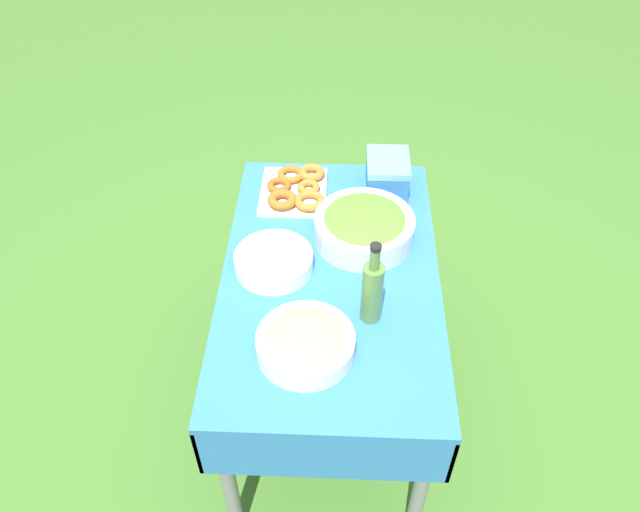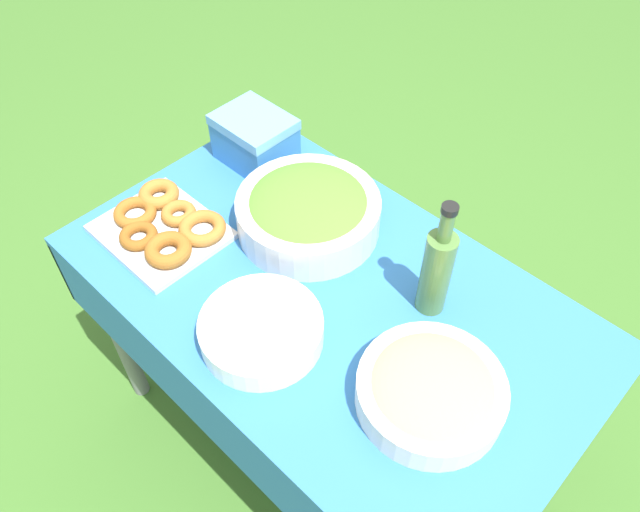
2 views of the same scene
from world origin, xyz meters
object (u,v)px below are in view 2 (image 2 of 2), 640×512
object	(u,v)px
plate_stack	(261,330)
olive_oil_bottle	(437,270)
salad_bowl	(308,211)
donut_platter	(164,226)
cooler_box	(255,139)
pasta_bowl	(431,390)

from	to	relation	value
plate_stack	olive_oil_bottle	world-z (taller)	olive_oil_bottle
salad_bowl	olive_oil_bottle	bearing A→B (deg)	-177.30
donut_platter	cooler_box	size ratio (longest dim) A/B	1.57
salad_bowl	donut_platter	xyz separation A→B (m)	(0.25, 0.26, -0.04)
pasta_bowl	cooler_box	world-z (taller)	cooler_box
donut_platter	olive_oil_bottle	size ratio (longest dim) A/B	1.01
olive_oil_bottle	salad_bowl	bearing A→B (deg)	2.70
olive_oil_bottle	plate_stack	bearing A→B (deg)	57.61
plate_stack	cooler_box	world-z (taller)	cooler_box
salad_bowl	pasta_bowl	distance (m)	0.54
salad_bowl	donut_platter	distance (m)	0.36
donut_platter	plate_stack	distance (m)	0.41
plate_stack	cooler_box	distance (m)	0.61
donut_platter	olive_oil_bottle	world-z (taller)	olive_oil_bottle
olive_oil_bottle	cooler_box	bearing A→B (deg)	-6.41
pasta_bowl	donut_platter	world-z (taller)	pasta_bowl
pasta_bowl	cooler_box	bearing A→B (deg)	-18.51
salad_bowl	cooler_box	bearing A→B (deg)	-17.30
salad_bowl	pasta_bowl	xyz separation A→B (m)	(-0.51, 0.18, -0.02)
pasta_bowl	olive_oil_bottle	world-z (taller)	olive_oil_bottle
pasta_bowl	plate_stack	bearing A→B (deg)	20.07
salad_bowl	pasta_bowl	size ratio (longest dim) A/B	1.20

